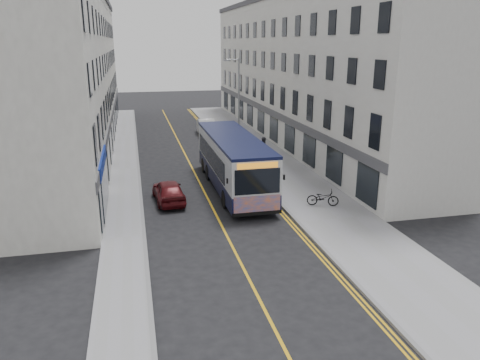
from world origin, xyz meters
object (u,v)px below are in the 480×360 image
bicycle (323,198)px  pedestrian_far (264,149)px  pedestrian_near (255,150)px  car_white (207,127)px  city_bus (233,160)px  streetlamp (238,105)px  car_maroon (169,191)px

bicycle → pedestrian_far: pedestrian_far is taller
pedestrian_near → car_white: 12.29m
city_bus → pedestrian_far: (3.85, 6.21, -0.83)m
bicycle → car_white: car_white is taller
streetlamp → pedestrian_near: size_ratio=4.77×
pedestrian_near → pedestrian_far: 0.74m
pedestrian_far → pedestrian_near: bearing=141.0°
bicycle → pedestrian_near: 11.35m
pedestrian_near → car_maroon: 11.21m
streetlamp → city_bus: (-2.21, -8.36, -2.48)m
city_bus → car_maroon: 4.82m
pedestrian_far → city_bus: bearing=-133.0°
pedestrian_near → city_bus: bearing=-97.3°
city_bus → car_white: 18.76m
car_maroon → pedestrian_near: bearing=-136.3°
pedestrian_near → pedestrian_far: size_ratio=0.87×
car_white → pedestrian_far: bearing=-76.6°
streetlamp → pedestrian_far: (1.65, -2.14, -3.30)m
pedestrian_near → car_maroon: bearing=-113.5°
pedestrian_near → car_maroon: pedestrian_near is taller
city_bus → bicycle: bearing=-48.0°
pedestrian_far → car_white: (-2.61, 12.47, -0.30)m
city_bus → car_white: (1.24, 18.68, -1.13)m
streetlamp → pedestrian_near: bearing=-61.0°
city_bus → streetlamp: bearing=75.2°
bicycle → car_maroon: bearing=90.9°
streetlamp → city_bus: size_ratio=0.67×
bicycle → car_white: bearing=27.5°
pedestrian_far → car_maroon: bearing=-147.0°
pedestrian_near → bicycle: bearing=-65.9°
bicycle → streetlamp: bearing=29.1°
streetlamp → car_white: streetlamp is taller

